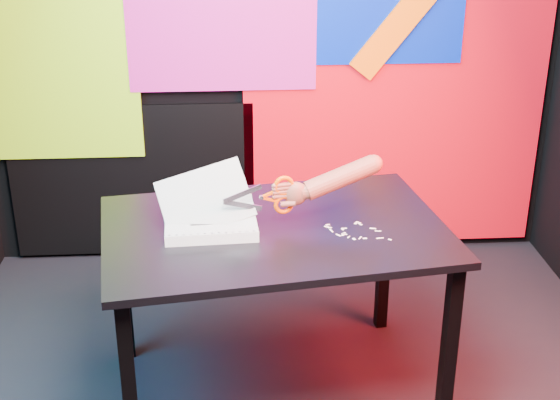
{
  "coord_description": "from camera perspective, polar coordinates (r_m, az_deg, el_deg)",
  "views": [
    {
      "loc": [
        -0.21,
        -2.45,
        2.03
      ],
      "look_at": [
        -0.04,
        0.2,
        0.87
      ],
      "focal_mm": 50.0,
      "sensor_mm": 36.0,
      "label": 1
    }
  ],
  "objects": [
    {
      "name": "scissors",
      "position": [
        2.92,
        -0.08,
        0.33
      ],
      "size": [
        0.27,
        0.07,
        0.16
      ],
      "rotation": [
        0.0,
        0.0,
        0.21
      ],
      "color": "silver",
      "rests_on": "printout_stack"
    },
    {
      "name": "backdrop",
      "position": [
        4.07,
        0.26,
        8.23
      ],
      "size": [
        2.88,
        0.05,
        2.08
      ],
      "color": "red",
      "rests_on": "ground"
    },
    {
      "name": "paper_clippings",
      "position": [
        2.95,
        5.29,
        -2.26
      ],
      "size": [
        0.24,
        0.17,
        0.0
      ],
      "color": "silver",
      "rests_on": "work_table"
    },
    {
      "name": "hand_forearm",
      "position": [
        2.97,
        3.9,
        1.47
      ],
      "size": [
        0.42,
        0.14,
        0.17
      ],
      "rotation": [
        0.0,
        0.0,
        0.21
      ],
      "color": "brown",
      "rests_on": "work_table"
    },
    {
      "name": "work_table",
      "position": [
        3.01,
        -0.41,
        -3.37
      ],
      "size": [
        1.41,
        1.04,
        0.75
      ],
      "rotation": [
        0.0,
        0.0,
        0.14
      ],
      "color": "black",
      "rests_on": "ground"
    },
    {
      "name": "room",
      "position": [
        2.56,
        1.19,
        8.09
      ],
      "size": [
        3.01,
        3.01,
        2.71
      ],
      "color": "black",
      "rests_on": "ground"
    },
    {
      "name": "printout_stack",
      "position": [
        2.95,
        -5.09,
        -1.73
      ],
      "size": [
        0.39,
        0.27,
        0.26
      ],
      "rotation": [
        0.0,
        0.0,
        0.05
      ],
      "color": "silver",
      "rests_on": "work_table"
    }
  ]
}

